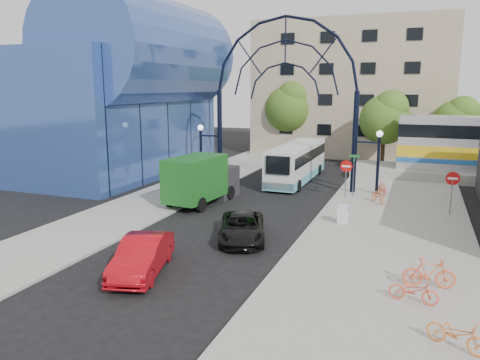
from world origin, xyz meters
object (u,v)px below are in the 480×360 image
at_px(stop_sign, 346,170).
at_px(bike_far_c, 414,290).
at_px(sandwich_board, 343,212).
at_px(black_suv, 242,228).
at_px(tree_north_c, 457,121).
at_px(city_bus, 297,162).
at_px(gateway_arch, 285,68).
at_px(bike_near_b, 382,188).
at_px(bike_far_b, 429,273).
at_px(bike_near_a, 378,196).
at_px(bike_far_a, 457,334).
at_px(street_name_sign, 354,167).
at_px(do_not_enter_sign, 452,183).
at_px(red_sedan, 142,256).
at_px(green_truck, 202,179).
at_px(tree_north_b, 290,106).
at_px(tree_north_a, 386,117).

distance_m(stop_sign, bike_far_c, 15.22).
distance_m(sandwich_board, black_suv, 5.84).
distance_m(tree_north_c, city_bus, 16.38).
xyz_separation_m(gateway_arch, bike_near_b, (6.98, -0.22, -7.98)).
distance_m(sandwich_board, bike_far_b, 8.16).
xyz_separation_m(bike_near_a, bike_far_a, (3.54, -16.53, 0.00)).
distance_m(tree_north_c, bike_near_a, 17.65).
height_order(bike_near_a, bike_far_a, same).
relative_size(bike_far_b, bike_far_c, 1.14).
height_order(street_name_sign, bike_far_a, street_name_sign).
distance_m(do_not_enter_sign, bike_far_c, 12.67).
distance_m(bike_near_a, bike_far_a, 16.91).
bearing_deg(sandwich_board, red_sedan, -124.18).
relative_size(gateway_arch, green_truck, 2.18).
distance_m(city_bus, bike_far_b, 20.38).
bearing_deg(tree_north_b, bike_near_a, -59.65).
distance_m(tree_north_c, red_sedan, 34.05).
bearing_deg(tree_north_c, bike_near_a, -107.50).
relative_size(stop_sign, do_not_enter_sign, 1.01).
relative_size(sandwich_board, bike_far_a, 0.58).
xyz_separation_m(tree_north_b, bike_far_c, (13.17, -32.40, -4.72)).
xyz_separation_m(sandwich_board, tree_north_c, (6.52, 21.95, 3.53)).
relative_size(tree_north_c, green_truck, 1.04).
bearing_deg(gateway_arch, black_suv, -83.17).
distance_m(gateway_arch, green_truck, 10.01).
distance_m(bike_far_a, bike_far_b, 4.11).
bearing_deg(bike_far_c, bike_far_b, -12.52).
distance_m(stop_sign, do_not_enter_sign, 6.51).
bearing_deg(red_sedan, bike_near_a, 46.93).
bearing_deg(green_truck, bike_far_a, -36.83).
xyz_separation_m(bike_near_b, bike_far_a, (3.49, -18.85, -0.00)).
xyz_separation_m(do_not_enter_sign, bike_near_a, (-4.07, 1.47, -1.41)).
bearing_deg(bike_near_a, gateway_arch, 128.85).
distance_m(green_truck, red_sedan, 11.53).
bearing_deg(street_name_sign, tree_north_c, 65.69).
height_order(sandwich_board, bike_far_b, bike_far_b).
bearing_deg(city_bus, gateway_arch, -94.88).
bearing_deg(do_not_enter_sign, green_truck, -171.32).
height_order(gateway_arch, street_name_sign, gateway_arch).
height_order(do_not_enter_sign, black_suv, do_not_enter_sign).
distance_m(tree_north_a, red_sedan, 30.36).
height_order(green_truck, bike_near_a, green_truck).
distance_m(gateway_arch, sandwich_board, 12.52).
height_order(tree_north_c, red_sedan, tree_north_c).
distance_m(stop_sign, green_truck, 9.32).
distance_m(black_suv, red_sedan, 5.70).
distance_m(red_sedan, bike_far_a, 11.36).
bearing_deg(black_suv, gateway_arch, 77.24).
distance_m(black_suv, bike_far_c, 8.96).
relative_size(bike_far_a, bike_far_b, 0.92).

